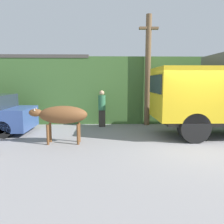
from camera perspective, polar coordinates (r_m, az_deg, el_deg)
The scene contains 6 objects.
ground_plane at distance 7.95m, azimuth 21.90°, elevation -8.20°, with size 60.00×60.00×0.00m, color gray.
hillside_embankment at distance 13.82m, azimuth 11.61°, elevation 5.92°, with size 32.00×5.34×3.33m.
building_backdrop at distance 12.48m, azimuth -15.49°, elevation 5.84°, with size 4.31×2.70×3.41m.
brown_cow at distance 7.66m, azimuth -12.95°, elevation -0.84°, with size 1.99×0.62×1.31m.
pedestrian_on_hill at distance 10.27m, azimuth -2.65°, elevation 1.35°, with size 0.40×0.40×1.72m.
utility_pole at distance 10.78m, azimuth 9.34°, elevation 10.95°, with size 0.90×0.27×5.22m.
Camera 1 is at (-3.11, -6.99, 2.15)m, focal length 35.00 mm.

